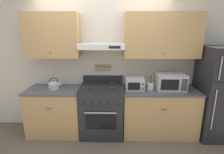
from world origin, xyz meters
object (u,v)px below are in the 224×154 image
at_px(toaster_oven, 135,84).
at_px(microwave, 170,82).
at_px(utensil_crock, 150,86).
at_px(tea_kettle, 54,85).
at_px(stove_range, 102,109).
at_px(refrigerator, 219,93).

bearing_deg(toaster_oven, microwave, 1.71).
distance_m(utensil_crock, toaster_oven, 0.29).
height_order(tea_kettle, toaster_oven, same).
xyz_separation_m(stove_range, microwave, (1.26, 0.02, 0.55)).
height_order(refrigerator, tea_kettle, refrigerator).
distance_m(tea_kettle, microwave, 2.15).
distance_m(tea_kettle, toaster_oven, 1.49).
bearing_deg(refrigerator, tea_kettle, 179.45).
distance_m(stove_range, microwave, 1.37).
bearing_deg(utensil_crock, microwave, 2.81).
distance_m(refrigerator, toaster_oven, 1.55).
height_order(stove_range, tea_kettle, tea_kettle).
relative_size(refrigerator, tea_kettle, 6.82).
bearing_deg(tea_kettle, microwave, 0.48).
bearing_deg(stove_range, refrigerator, -0.60).
bearing_deg(toaster_oven, refrigerator, -1.03).
height_order(microwave, utensil_crock, microwave).
height_order(utensil_crock, toaster_oven, utensil_crock).
xyz_separation_m(stove_range, toaster_oven, (0.60, 0.01, 0.51)).
relative_size(tea_kettle, utensil_crock, 0.90).
height_order(stove_range, microwave, microwave).
xyz_separation_m(tea_kettle, toaster_oven, (1.49, -0.00, 0.03)).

